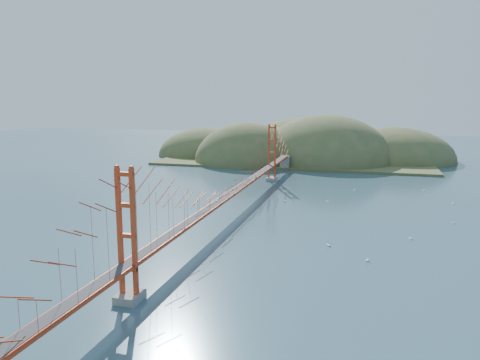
# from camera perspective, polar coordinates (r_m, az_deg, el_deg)

# --- Properties ---
(ground) EXTENTS (320.00, 320.00, 0.00)m
(ground) POSITION_cam_1_polar(r_m,az_deg,el_deg) (68.63, -1.20, -4.38)
(ground) COLOR #305061
(ground) RESTS_ON ground
(bridge) EXTENTS (2.20, 94.40, 12.00)m
(bridge) POSITION_cam_1_polar(r_m,az_deg,el_deg) (67.39, -1.18, 1.44)
(bridge) COLOR gray
(bridge) RESTS_ON ground
(far_headlands) EXTENTS (84.00, 58.00, 25.00)m
(far_headlands) POSITION_cam_1_polar(r_m,az_deg,el_deg) (134.33, 8.12, 2.69)
(far_headlands) COLOR brown
(far_headlands) RESTS_ON ground
(sailboat_8) EXTENTS (0.58, 0.58, 0.62)m
(sailboat_8) POSITION_cam_1_polar(r_m,az_deg,el_deg) (92.29, 21.46, -1.22)
(sailboat_8) COLOR white
(sailboat_8) RESTS_ON ground
(sailboat_12) EXTENTS (0.56, 0.56, 0.63)m
(sailboat_12) POSITION_cam_1_polar(r_m,az_deg,el_deg) (89.49, 13.76, -1.14)
(sailboat_12) COLOR white
(sailboat_12) RESTS_ON ground
(sailboat_14) EXTENTS (0.55, 0.59, 0.66)m
(sailboat_14) POSITION_cam_1_polar(r_m,az_deg,el_deg) (52.16, 15.26, -9.33)
(sailboat_14) COLOR white
(sailboat_14) RESTS_ON ground
(sailboat_16) EXTENTS (0.54, 0.54, 0.58)m
(sailboat_16) POSITION_cam_1_polar(r_m,az_deg,el_deg) (79.12, 10.63, -2.49)
(sailboat_16) COLOR white
(sailboat_16) RESTS_ON ground
(sailboat_15) EXTENTS (0.47, 0.56, 0.65)m
(sailboat_15) POSITION_cam_1_polar(r_m,az_deg,el_deg) (83.77, 24.54, -2.54)
(sailboat_15) COLOR white
(sailboat_15) RESTS_ON ground
(sailboat_6) EXTENTS (0.64, 0.64, 0.67)m
(sailboat_6) POSITION_cam_1_polar(r_m,az_deg,el_deg) (56.18, 10.72, -7.72)
(sailboat_6) COLOR white
(sailboat_6) RESTS_ON ground
(sailboat_3) EXTENTS (0.54, 0.54, 0.56)m
(sailboat_3) POSITION_cam_1_polar(r_m,az_deg,el_deg) (78.18, 5.45, -2.52)
(sailboat_3) COLOR white
(sailboat_3) RESTS_ON ground
(sailboat_1) EXTENTS (0.55, 0.57, 0.64)m
(sailboat_1) POSITION_cam_1_polar(r_m,az_deg,el_deg) (61.45, 20.06, -6.62)
(sailboat_1) COLOR white
(sailboat_1) RESTS_ON ground
(sailboat_5) EXTENTS (0.52, 0.52, 0.56)m
(sailboat_5) POSITION_cam_1_polar(r_m,az_deg,el_deg) (70.99, 24.53, -4.71)
(sailboat_5) COLOR white
(sailboat_5) RESTS_ON ground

